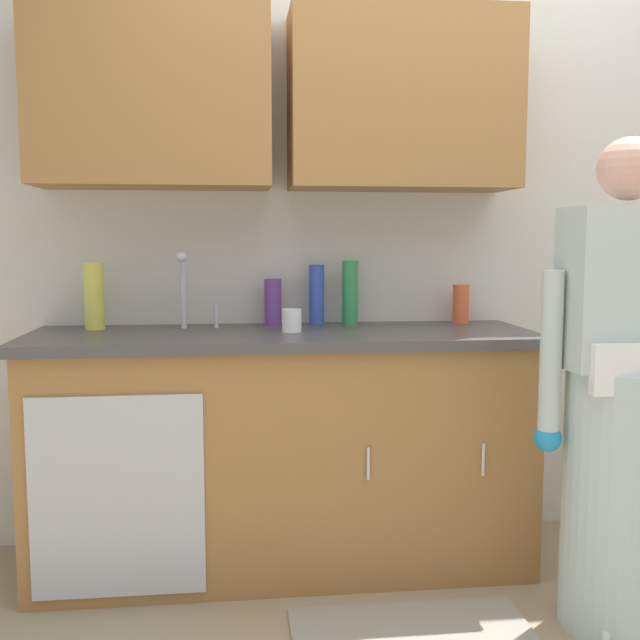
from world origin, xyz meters
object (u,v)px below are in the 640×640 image
Objects in this scene: person_at_sink at (618,425)px; bottle_water_tall at (94,296)px; bottle_soap at (350,293)px; bottle_cleaner_spray at (317,295)px; cup_by_sink at (292,321)px; sink at (192,336)px; bottle_water_short at (273,302)px; bottle_dish_liquid at (461,304)px.

person_at_sink reaches higher than bottle_water_tall.
bottle_soap is 1.02× the size of bottle_water_tall.
bottle_soap is at bearing -6.64° from bottle_cleaner_spray.
person_at_sink reaches higher than bottle_cleaner_spray.
cup_by_sink is (0.78, -0.18, -0.09)m from bottle_water_tall.
person_at_sink is (1.41, -0.62, -0.23)m from sink.
bottle_soap is 0.35m from cup_by_sink.
bottle_water_tall is (-0.71, -0.06, 0.04)m from bottle_water_short.
bottle_water_short is at bearing 179.23° from bottle_cleaner_spray.
bottle_water_short is (-0.32, 0.02, -0.04)m from bottle_soap.
bottle_dish_liquid is 0.85× the size of bottle_water_short.
sink is at bearing -147.04° from bottle_water_short.
cup_by_sink is at bearing -117.98° from bottle_cleaner_spray.
sink is at bearing 176.45° from cup_by_sink.
sink is 2.57× the size of bottle_water_short.
bottle_dish_liquid is at bearing 9.66° from sink.
person_at_sink is 1.28m from bottle_cleaner_spray.
bottle_water_tall reaches higher than bottle_cleaner_spray.
person_at_sink reaches higher than cup_by_sink.
bottle_water_tall is at bearing -177.75° from bottle_soap.
sink reaches higher than bottle_water_tall.
bottle_soap reaches higher than bottle_water_tall.
bottle_water_short reaches higher than cup_by_sink.
bottle_water_tall is at bearing 167.26° from cup_by_sink.
bottle_cleaner_spray reaches higher than bottle_dish_liquid.
bottle_soap is (0.65, 0.19, 0.15)m from sink.
sink reaches higher than bottle_soap.
bottle_soap is 1.04m from bottle_water_tall.
bottle_water_tall reaches higher than cup_by_sink.
person_at_sink is 2.00m from bottle_water_tall.
cup_by_sink is (-0.74, -0.22, -0.04)m from bottle_dish_liquid.
bottle_dish_liquid is at bearing 0.00° from bottle_soap.
bottle_cleaner_spray is at bearing 3.63° from bottle_water_tall.
bottle_dish_liquid is at bearing -1.50° from bottle_cleaner_spray.
bottle_cleaner_spray is 2.84× the size of cup_by_sink.
bottle_cleaner_spray is at bearing 22.25° from sink.
bottle_water_short is at bearing 178.67° from bottle_dish_liquid.
cup_by_sink is at bearing -12.74° from bottle_water_tall.
bottle_cleaner_spray is 0.95× the size of bottle_water_tall.
bottle_dish_liquid is 0.62× the size of bottle_water_tall.
bottle_soap is at bearing -3.31° from bottle_water_short.
person_at_sink is 1.18m from bottle_soap.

